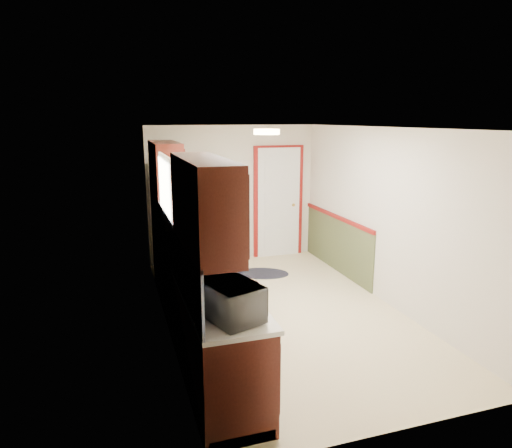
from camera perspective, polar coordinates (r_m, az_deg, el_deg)
room_shell at (r=5.80m, az=3.43°, el=-0.02°), size 3.20×5.20×2.52m
kitchen_run at (r=5.32m, az=-8.06°, el=-5.72°), size 0.63×4.00×2.20m
back_wall_trim at (r=8.23m, az=4.35°, el=1.67°), size 1.12×2.30×2.08m
ceiling_fixture at (r=5.36m, az=1.33°, el=11.45°), size 0.30×0.30×0.06m
microwave at (r=3.69m, az=-3.22°, el=-9.02°), size 0.47×0.62×0.37m
refrigerator at (r=7.56m, az=-9.50°, el=0.65°), size 0.76×0.76×1.82m
rug at (r=7.59m, az=0.87°, el=-6.18°), size 1.00×0.84×0.01m
cooktop at (r=6.27m, az=-9.31°, el=-1.52°), size 0.46×0.55×0.02m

